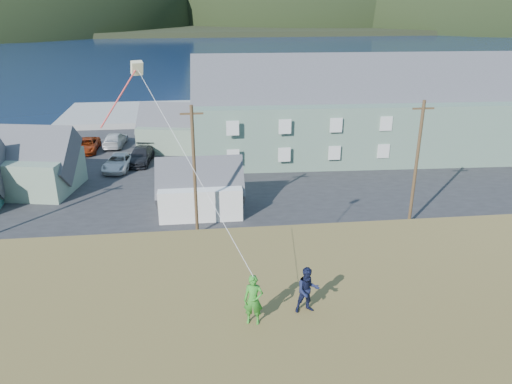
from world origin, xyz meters
TOP-DOWN VIEW (x-y plane):
  - ground at (0.00, 0.00)m, footprint 900.00×900.00m
  - grass_strip at (0.00, -2.00)m, footprint 110.00×8.00m
  - waterfront_lot at (0.00, 17.00)m, footprint 72.00×36.00m
  - wharf at (-6.00, 40.00)m, footprint 26.00×14.00m
  - far_shore at (0.00, 330.00)m, footprint 900.00×320.00m
  - far_hills at (35.59, 279.38)m, footprint 760.00×265.00m
  - lodge at (18.20, 19.07)m, footprint 37.96×12.00m
  - shed_palegreen_near at (-15.98, 12.21)m, footprint 10.86×7.96m
  - shed_white at (-0.04, 5.61)m, footprint 7.01×4.66m
  - shed_palegreen_far at (-1.98, 23.39)m, footprint 10.44×7.17m
  - utility_poles at (0.19, 1.50)m, footprint 33.15×0.24m
  - parked_cars at (-10.18, 21.54)m, footprint 23.55×13.94m
  - kite_flyer_green at (1.65, -19.07)m, footprint 0.68×0.52m
  - kite_flyer_navy at (3.45, -18.67)m, footprint 0.83×0.67m
  - kite_rig at (-2.27, -11.36)m, footprint 2.58×4.31m

SIDE VIEW (x-z plane):
  - ground at x=0.00m, z-range 0.00..0.00m
  - grass_strip at x=0.00m, z-range 0.00..0.10m
  - waterfront_lot at x=0.00m, z-range 0.00..0.12m
  - wharf at x=-6.00m, z-range 0.00..0.90m
  - parked_cars at x=-10.18m, z-range 0.08..1.65m
  - far_shore at x=0.00m, z-range 0.00..2.00m
  - far_hills at x=35.59m, z-range -69.50..73.50m
  - shed_white at x=-0.04m, z-range -0.62..4.94m
  - shed_palegreen_far at x=-1.98m, z-range -0.74..5.69m
  - shed_palegreen_near at x=-15.98m, z-range -0.89..6.29m
  - utility_poles at x=0.19m, z-range -0.05..9.65m
  - lodge at x=18.20m, z-range -1.53..11.68m
  - kite_flyer_navy at x=3.45m, z-range 7.20..8.81m
  - kite_flyer_green at x=1.65m, z-range 7.20..8.88m
  - kite_rig at x=-2.27m, z-range 8.65..18.97m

